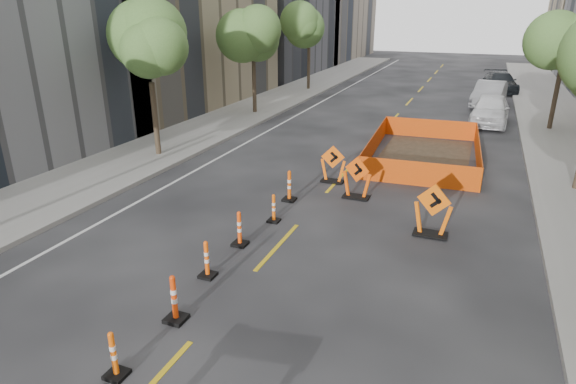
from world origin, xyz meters
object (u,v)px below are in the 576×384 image
at_px(channelizer_3, 174,298).
at_px(parked_car_mid, 489,94).
at_px(chevron_sign_left, 333,164).
at_px(parked_car_far, 500,82).
at_px(channelizer_2, 114,355).
at_px(channelizer_7, 289,186).
at_px(chevron_sign_right, 433,210).
at_px(parked_car_near, 490,110).
at_px(channelizer_5, 239,229).
at_px(channelizer_4, 207,259).
at_px(channelizer_6, 274,208).
at_px(chevron_sign_center, 357,177).

relative_size(channelizer_3, parked_car_mid, 0.22).
bearing_deg(chevron_sign_left, parked_car_far, 63.46).
bearing_deg(channelizer_2, channelizer_7, 91.59).
relative_size(chevron_sign_right, parked_car_mid, 0.32).
distance_m(channelizer_3, parked_car_near, 23.32).
bearing_deg(chevron_sign_right, channelizer_5, -141.40).
bearing_deg(channelizer_5, channelizer_3, -84.67).
bearing_deg(chevron_sign_right, chevron_sign_left, 150.46).
relative_size(channelizer_4, chevron_sign_left, 0.68).
height_order(channelizer_7, parked_car_near, parked_car_near).
xyz_separation_m(channelizer_3, chevron_sign_left, (0.54, 9.69, 0.18)).
height_order(channelizer_6, parked_car_far, parked_car_far).
bearing_deg(channelizer_2, chevron_sign_left, 87.10).
bearing_deg(channelizer_3, parked_car_far, 79.29).
bearing_deg(chevron_sign_center, channelizer_2, -86.35).
bearing_deg(channelizer_3, parked_car_near, 75.13).
bearing_deg(channelizer_3, chevron_sign_left, 86.80).
relative_size(channelizer_6, chevron_sign_right, 0.56).
distance_m(channelizer_4, parked_car_near, 21.65).
distance_m(channelizer_5, parked_car_near, 19.92).
relative_size(channelizer_3, chevron_sign_center, 0.72).
relative_size(channelizer_2, channelizer_3, 0.88).
bearing_deg(chevron_sign_left, channelizer_6, -111.57).
height_order(chevron_sign_right, parked_car_mid, parked_car_mid).
bearing_deg(parked_car_mid, chevron_sign_left, -99.26).
bearing_deg(parked_car_far, channelizer_4, -111.82).
xyz_separation_m(channelizer_2, channelizer_6, (-0.05, 7.30, -0.02)).
xyz_separation_m(channelizer_2, parked_car_far, (6.67, 36.86, 0.27)).
xyz_separation_m(channelizer_6, channelizer_7, (-0.21, 1.83, 0.09)).
relative_size(channelizer_5, chevron_sign_center, 0.67).
distance_m(channelizer_3, channelizer_4, 1.85).
bearing_deg(channelizer_6, chevron_sign_center, 57.21).
bearing_deg(chevron_sign_left, parked_car_mid, 60.81).
bearing_deg(channelizer_7, chevron_sign_left, 70.63).
height_order(channelizer_4, channelizer_6, channelizer_4).
bearing_deg(parked_car_mid, parked_car_near, -82.04).
height_order(channelizer_6, chevron_sign_left, chevron_sign_left).
distance_m(channelizer_4, parked_car_mid, 27.02).
distance_m(channelizer_5, parked_car_mid, 25.26).
height_order(channelizer_7, chevron_sign_right, chevron_sign_right).
xyz_separation_m(channelizer_5, chevron_sign_left, (0.88, 6.03, 0.21)).
distance_m(chevron_sign_center, parked_car_far, 27.05).
distance_m(channelizer_4, channelizer_7, 5.48).
bearing_deg(chevron_sign_center, parked_car_mid, 92.16).
xyz_separation_m(channelizer_2, chevron_sign_right, (4.63, 8.13, 0.33)).
bearing_deg(channelizer_2, parked_car_mid, 78.81).
relative_size(channelizer_5, chevron_sign_left, 0.71).
height_order(channelizer_5, chevron_sign_center, chevron_sign_center).
xyz_separation_m(channelizer_7, chevron_sign_right, (4.89, -1.00, 0.27)).
xyz_separation_m(chevron_sign_right, parked_car_near, (1.40, 16.23, 0.02)).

